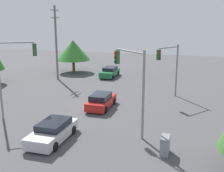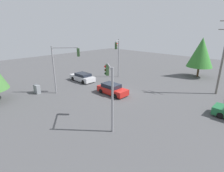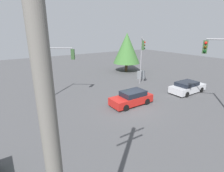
{
  "view_description": "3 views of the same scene",
  "coord_description": "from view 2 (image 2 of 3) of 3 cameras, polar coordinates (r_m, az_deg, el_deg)",
  "views": [
    {
      "loc": [
        -24.68,
        -8.89,
        8.62
      ],
      "look_at": [
        -0.57,
        -1.62,
        2.31
      ],
      "focal_mm": 45.0,
      "sensor_mm": 36.0,
      "label": 1
    },
    {
      "loc": [
        15.12,
        -16.44,
        8.54
      ],
      "look_at": [
        0.53,
        -1.36,
        1.55
      ],
      "focal_mm": 28.0,
      "sensor_mm": 36.0,
      "label": 2
    },
    {
      "loc": [
        10.35,
        12.0,
        7.14
      ],
      "look_at": [
        0.77,
        -2.38,
        1.64
      ],
      "focal_mm": 28.0,
      "sensor_mm": 36.0,
      "label": 3
    }
  ],
  "objects": [
    {
      "name": "sedan_silver",
      "position": [
        29.84,
        -9.63,
        2.87
      ],
      "size": [
        4.66,
        2.06,
        1.37
      ],
      "rotation": [
        0.0,
        0.0,
        1.57
      ],
      "color": "silver",
      "rests_on": "ground_plane"
    },
    {
      "name": "tree_right",
      "position": [
        35.14,
        27.07,
        9.73
      ],
      "size": [
        4.41,
        4.41,
        7.01
      ],
      "color": "#4C3823",
      "rests_on": "ground_plane"
    },
    {
      "name": "ground_plane",
      "position": [
        23.91,
        1.34,
        -2.5
      ],
      "size": [
        80.0,
        80.0,
        0.0
      ],
      "primitive_type": "plane",
      "color": "#4C4C4F"
    },
    {
      "name": "traffic_signal_cross",
      "position": [
        15.09,
        -0.71,
        0.39
      ],
      "size": [
        2.63,
        2.02,
        5.68
      ],
      "rotation": [
        0.0,
        0.0,
        2.5
      ],
      "color": "gray",
      "rests_on": "ground_plane"
    },
    {
      "name": "utility_pole_tall",
      "position": [
        26.61,
        32.62,
        8.53
      ],
      "size": [
        2.2,
        0.28,
        9.97
      ],
      "color": "slate",
      "rests_on": "ground_plane"
    },
    {
      "name": "electrical_cabinet",
      "position": [
        26.02,
        -23.29,
        -0.91
      ],
      "size": [
        1.1,
        0.54,
        1.19
      ],
      "primitive_type": "cube",
      "color": "gray",
      "rests_on": "ground_plane"
    },
    {
      "name": "sedan_red",
      "position": [
        23.56,
        0.06,
        -1.04
      ],
      "size": [
        4.36,
        1.94,
        1.43
      ],
      "rotation": [
        0.0,
        0.0,
        -1.57
      ],
      "color": "red",
      "rests_on": "ground_plane"
    },
    {
      "name": "traffic_signal_aux",
      "position": [
        30.14,
        1.86,
        10.82
      ],
      "size": [
        1.99,
        2.81,
        6.74
      ],
      "rotation": [
        0.0,
        0.0,
        -0.99
      ],
      "color": "gray",
      "rests_on": "ground_plane"
    },
    {
      "name": "traffic_signal_main",
      "position": [
        23.94,
        -15.55,
        7.7
      ],
      "size": [
        2.48,
        2.83,
        6.4
      ],
      "rotation": [
        0.0,
        0.0,
        0.86
      ],
      "color": "gray",
      "rests_on": "ground_plane"
    }
  ]
}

